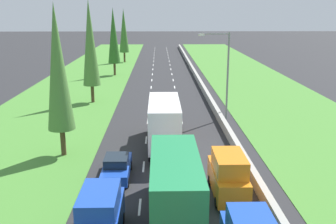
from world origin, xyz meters
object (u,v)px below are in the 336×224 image
at_px(blue_van_left_lane, 101,216).
at_px(orange_van_right_lane, 228,175).
at_px(poplar_tree_second, 58,68).
at_px(blue_sedan_left_lane, 117,167).
at_px(poplar_tree_fifth, 124,31).
at_px(poplar_tree_third, 90,43).
at_px(green_box_truck_centre_lane, 175,187).
at_px(street_light_mast, 225,69).
at_px(poplar_tree_fourth, 113,36).
at_px(white_box_truck_centre_lane, 164,122).

height_order(blue_van_left_lane, orange_van_right_lane, same).
relative_size(blue_van_left_lane, poplar_tree_second, 0.42).
xyz_separation_m(blue_sedan_left_lane, poplar_tree_fifth, (-4.60, 60.45, 6.00)).
relative_size(poplar_tree_second, poplar_tree_third, 0.95).
distance_m(orange_van_right_lane, poplar_tree_second, 14.91).
xyz_separation_m(blue_van_left_lane, blue_sedan_left_lane, (-0.01, 7.49, -0.59)).
distance_m(poplar_tree_second, poplar_tree_third, 18.09).
bearing_deg(green_box_truck_centre_lane, street_light_mast, 73.98).
distance_m(poplar_tree_third, street_light_mast, 16.97).
bearing_deg(blue_van_left_lane, poplar_tree_third, 100.09).
bearing_deg(poplar_tree_fifth, poplar_tree_fourth, -90.83).
bearing_deg(green_box_truck_centre_lane, blue_sedan_left_lane, 121.80).
relative_size(white_box_truck_centre_lane, orange_van_right_lane, 1.92).
relative_size(white_box_truck_centre_lane, poplar_tree_fifth, 0.82).
relative_size(blue_sedan_left_lane, poplar_tree_second, 0.38).
height_order(blue_van_left_lane, poplar_tree_second, poplar_tree_second).
xyz_separation_m(white_box_truck_centre_lane, poplar_tree_fourth, (-8.16, 37.06, 4.65)).
bearing_deg(green_box_truck_centre_lane, poplar_tree_fifth, 97.12).
bearing_deg(green_box_truck_centre_lane, poplar_tree_third, 107.58).
bearing_deg(poplar_tree_third, poplar_tree_fourth, 88.67).
relative_size(blue_van_left_lane, poplar_tree_fifth, 0.43).
height_order(blue_sedan_left_lane, orange_van_right_lane, orange_van_right_lane).
bearing_deg(poplar_tree_fourth, blue_sedan_left_lane, -83.57).
bearing_deg(white_box_truck_centre_lane, poplar_tree_third, 117.64).
height_order(poplar_tree_second, street_light_mast, poplar_tree_second).
xyz_separation_m(orange_van_right_lane, poplar_tree_fifth, (-11.71, 63.27, 5.41)).
bearing_deg(orange_van_right_lane, green_box_truck_centre_lane, -137.31).
xyz_separation_m(orange_van_right_lane, street_light_mast, (2.56, 17.66, 3.83)).
relative_size(blue_van_left_lane, green_box_truck_centre_lane, 0.52).
bearing_deg(orange_van_right_lane, poplar_tree_fourth, 104.61).
bearing_deg(poplar_tree_third, street_light_mast, -27.09).
height_order(poplar_tree_fifth, street_light_mast, poplar_tree_fifth).
distance_m(blue_van_left_lane, poplar_tree_third, 31.05).
xyz_separation_m(white_box_truck_centre_lane, street_light_mast, (6.36, 8.83, 3.05)).
bearing_deg(blue_sedan_left_lane, poplar_tree_fourth, 96.43).
distance_m(green_box_truck_centre_lane, orange_van_right_lane, 4.71).
relative_size(poplar_tree_third, street_light_mast, 1.38).
xyz_separation_m(poplar_tree_fourth, poplar_tree_fifth, (0.25, 17.37, -0.02)).
bearing_deg(poplar_tree_fifth, orange_van_right_lane, -79.51).
bearing_deg(poplar_tree_fourth, poplar_tree_fifth, 89.17).
relative_size(white_box_truck_centre_lane, street_light_mast, 1.04).
xyz_separation_m(green_box_truck_centre_lane, blue_sedan_left_lane, (-3.70, 5.96, -1.37)).
height_order(blue_van_left_lane, poplar_tree_fifth, poplar_tree_fifth).
height_order(poplar_tree_third, street_light_mast, poplar_tree_third).
xyz_separation_m(blue_sedan_left_lane, poplar_tree_third, (-5.33, 22.52, 6.47)).
xyz_separation_m(green_box_truck_centre_lane, white_box_truck_centre_lane, (-0.38, 11.98, 0.00)).
distance_m(blue_van_left_lane, green_box_truck_centre_lane, 4.07).
bearing_deg(poplar_tree_fifth, blue_van_left_lane, -86.12).
bearing_deg(poplar_tree_third, green_box_truck_centre_lane, -72.42).
bearing_deg(green_box_truck_centre_lane, poplar_tree_fourth, 99.89).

